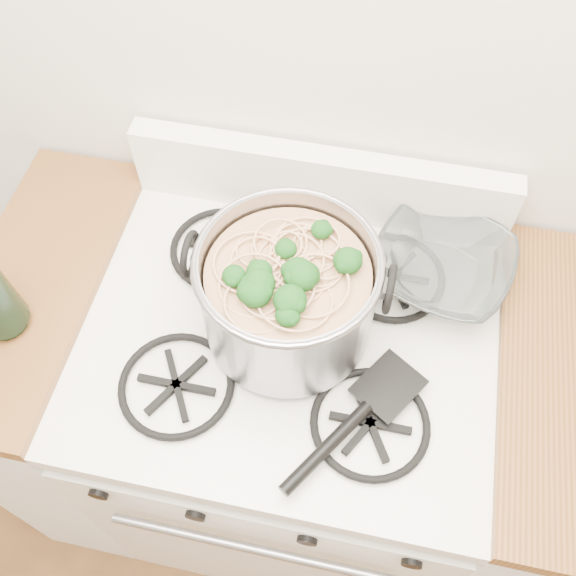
{
  "coord_description": "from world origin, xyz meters",
  "views": [
    {
      "loc": [
        0.11,
        0.71,
        1.94
      ],
      "look_at": [
        -0.0,
        1.27,
        1.04
      ],
      "focal_mm": 40.0,
      "sensor_mm": 36.0,
      "label": 1
    }
  ],
  "objects_px": {
    "gas_range": "(289,424)",
    "spatula": "(389,384)",
    "glass_bowl": "(440,271)",
    "stock_pot": "(288,294)"
  },
  "relations": [
    {
      "from": "gas_range",
      "to": "spatula",
      "type": "relative_size",
      "value": 2.98
    },
    {
      "from": "spatula",
      "to": "stock_pot",
      "type": "bearing_deg",
      "value": -171.3
    },
    {
      "from": "gas_range",
      "to": "glass_bowl",
      "type": "bearing_deg",
      "value": 33.89
    },
    {
      "from": "stock_pot",
      "to": "gas_range",
      "type": "bearing_deg",
      "value": -65.77
    },
    {
      "from": "glass_bowl",
      "to": "spatula",
      "type": "bearing_deg",
      "value": -104.65
    },
    {
      "from": "glass_bowl",
      "to": "stock_pot",
      "type": "bearing_deg",
      "value": -147.79
    },
    {
      "from": "spatula",
      "to": "glass_bowl",
      "type": "distance_m",
      "value": 0.26
    },
    {
      "from": "spatula",
      "to": "glass_bowl",
      "type": "bearing_deg",
      "value": 108.42
    },
    {
      "from": "gas_range",
      "to": "glass_bowl",
      "type": "distance_m",
      "value": 0.59
    },
    {
      "from": "gas_range",
      "to": "glass_bowl",
      "type": "relative_size",
      "value": 9.02
    }
  ]
}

